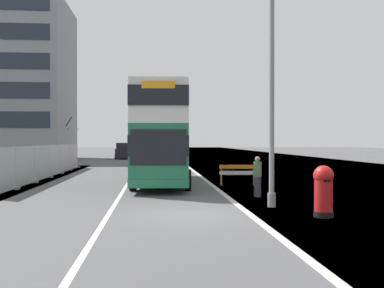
{
  "coord_description": "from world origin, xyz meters",
  "views": [
    {
      "loc": [
        -1.14,
        -13.9,
        2.36
      ],
      "look_at": [
        0.62,
        6.55,
        2.2
      ],
      "focal_mm": 40.98,
      "sensor_mm": 36.0,
      "label": 1
    }
  ],
  "objects_px": {
    "lamppost_foreground": "(272,80)",
    "car_far_side": "(123,151)",
    "pedestrian_at_kerb": "(257,177)",
    "car_oncoming_near": "(158,157)",
    "car_receding_mid": "(153,154)",
    "roadworks_barrier": "(238,172)",
    "double_decker_bus": "(163,134)",
    "car_receding_far": "(155,153)",
    "red_pillar_postbox": "(323,189)"
  },
  "relations": [
    {
      "from": "pedestrian_at_kerb",
      "to": "double_decker_bus",
      "type": "bearing_deg",
      "value": 122.66
    },
    {
      "from": "car_far_side",
      "to": "pedestrian_at_kerb",
      "type": "bearing_deg",
      "value": -77.95
    },
    {
      "from": "red_pillar_postbox",
      "to": "car_oncoming_near",
      "type": "bearing_deg",
      "value": 101.05
    },
    {
      "from": "car_receding_far",
      "to": "car_receding_mid",
      "type": "bearing_deg",
      "value": -92.34
    },
    {
      "from": "roadworks_barrier",
      "to": "car_receding_far",
      "type": "bearing_deg",
      "value": 98.66
    },
    {
      "from": "car_receding_mid",
      "to": "car_far_side",
      "type": "xyz_separation_m",
      "value": [
        -3.88,
        12.27,
        -0.07
      ]
    },
    {
      "from": "lamppost_foreground",
      "to": "car_far_side",
      "type": "distance_m",
      "value": 42.74
    },
    {
      "from": "red_pillar_postbox",
      "to": "pedestrian_at_kerb",
      "type": "bearing_deg",
      "value": 100.2
    },
    {
      "from": "car_receding_far",
      "to": "pedestrian_at_kerb",
      "type": "bearing_deg",
      "value": -82.68
    },
    {
      "from": "double_decker_bus",
      "to": "car_oncoming_near",
      "type": "relative_size",
      "value": 2.56
    },
    {
      "from": "lamppost_foreground",
      "to": "car_oncoming_near",
      "type": "xyz_separation_m",
      "value": [
        -3.84,
        22.88,
        -3.56
      ]
    },
    {
      "from": "car_far_side",
      "to": "pedestrian_at_kerb",
      "type": "xyz_separation_m",
      "value": [
        8.33,
        -39.01,
        -0.12
      ]
    },
    {
      "from": "double_decker_bus",
      "to": "pedestrian_at_kerb",
      "type": "relative_size",
      "value": 6.58
    },
    {
      "from": "roadworks_barrier",
      "to": "car_receding_far",
      "type": "xyz_separation_m",
      "value": [
        -4.27,
        28.03,
        0.25
      ]
    },
    {
      "from": "red_pillar_postbox",
      "to": "pedestrian_at_kerb",
      "type": "relative_size",
      "value": 0.94
    },
    {
      "from": "car_oncoming_near",
      "to": "lamppost_foreground",
      "type": "bearing_deg",
      "value": -80.48
    },
    {
      "from": "car_oncoming_near",
      "to": "pedestrian_at_kerb",
      "type": "relative_size",
      "value": 2.57
    },
    {
      "from": "car_oncoming_near",
      "to": "car_far_side",
      "type": "height_order",
      "value": "car_far_side"
    },
    {
      "from": "red_pillar_postbox",
      "to": "car_oncoming_near",
      "type": "relative_size",
      "value": 0.36
    },
    {
      "from": "roadworks_barrier",
      "to": "car_oncoming_near",
      "type": "height_order",
      "value": "car_oncoming_near"
    },
    {
      "from": "car_receding_far",
      "to": "car_far_side",
      "type": "xyz_separation_m",
      "value": [
        -4.12,
        6.26,
        0.03
      ]
    },
    {
      "from": "lamppost_foreground",
      "to": "red_pillar_postbox",
      "type": "relative_size",
      "value": 5.98
    },
    {
      "from": "double_decker_bus",
      "to": "car_receding_far",
      "type": "xyz_separation_m",
      "value": [
        -0.38,
        26.77,
        -1.76
      ]
    },
    {
      "from": "roadworks_barrier",
      "to": "car_oncoming_near",
      "type": "relative_size",
      "value": 0.44
    },
    {
      "from": "roadworks_barrier",
      "to": "double_decker_bus",
      "type": "bearing_deg",
      "value": 162.05
    },
    {
      "from": "roadworks_barrier",
      "to": "lamppost_foreground",
      "type": "bearing_deg",
      "value": -91.67
    },
    {
      "from": "car_oncoming_near",
      "to": "car_receding_mid",
      "type": "distance_m",
      "value": 6.66
    },
    {
      "from": "car_receding_mid",
      "to": "car_receding_far",
      "type": "height_order",
      "value": "car_receding_mid"
    },
    {
      "from": "roadworks_barrier",
      "to": "car_far_side",
      "type": "bearing_deg",
      "value": 103.75
    },
    {
      "from": "car_receding_mid",
      "to": "car_far_side",
      "type": "distance_m",
      "value": 12.87
    },
    {
      "from": "red_pillar_postbox",
      "to": "car_receding_far",
      "type": "relative_size",
      "value": 0.41
    },
    {
      "from": "car_receding_far",
      "to": "car_far_side",
      "type": "height_order",
      "value": "car_far_side"
    },
    {
      "from": "car_oncoming_near",
      "to": "double_decker_bus",
      "type": "bearing_deg",
      "value": -89.31
    },
    {
      "from": "roadworks_barrier",
      "to": "car_receding_mid",
      "type": "height_order",
      "value": "car_receding_mid"
    },
    {
      "from": "double_decker_bus",
      "to": "roadworks_barrier",
      "type": "xyz_separation_m",
      "value": [
        3.89,
        -1.26,
        -2.02
      ]
    },
    {
      "from": "lamppost_foreground",
      "to": "car_far_side",
      "type": "relative_size",
      "value": 2.09
    },
    {
      "from": "car_receding_far",
      "to": "car_far_side",
      "type": "relative_size",
      "value": 0.85
    },
    {
      "from": "double_decker_bus",
      "to": "car_oncoming_near",
      "type": "height_order",
      "value": "double_decker_bus"
    },
    {
      "from": "car_far_side",
      "to": "car_receding_far",
      "type": "bearing_deg",
      "value": -56.66
    },
    {
      "from": "car_oncoming_near",
      "to": "pedestrian_at_kerb",
      "type": "height_order",
      "value": "car_oncoming_near"
    },
    {
      "from": "car_far_side",
      "to": "pedestrian_at_kerb",
      "type": "height_order",
      "value": "car_far_side"
    },
    {
      "from": "red_pillar_postbox",
      "to": "roadworks_barrier",
      "type": "distance_m",
      "value": 9.69
    },
    {
      "from": "lamppost_foreground",
      "to": "roadworks_barrier",
      "type": "height_order",
      "value": "lamppost_foreground"
    },
    {
      "from": "double_decker_bus",
      "to": "pedestrian_at_kerb",
      "type": "bearing_deg",
      "value": -57.34
    },
    {
      "from": "car_receding_far",
      "to": "car_far_side",
      "type": "distance_m",
      "value": 7.5
    },
    {
      "from": "lamppost_foreground",
      "to": "car_receding_far",
      "type": "xyz_separation_m",
      "value": [
        -4.05,
        35.54,
        -3.58
      ]
    },
    {
      "from": "lamppost_foreground",
      "to": "red_pillar_postbox",
      "type": "xyz_separation_m",
      "value": [
        1.05,
        -2.14,
        -3.64
      ]
    },
    {
      "from": "lamppost_foreground",
      "to": "car_oncoming_near",
      "type": "distance_m",
      "value": 23.47
    },
    {
      "from": "double_decker_bus",
      "to": "lamppost_foreground",
      "type": "xyz_separation_m",
      "value": [
        3.67,
        -8.77,
        1.81
      ]
    },
    {
      "from": "lamppost_foreground",
      "to": "car_far_side",
      "type": "bearing_deg",
      "value": 101.06
    }
  ]
}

